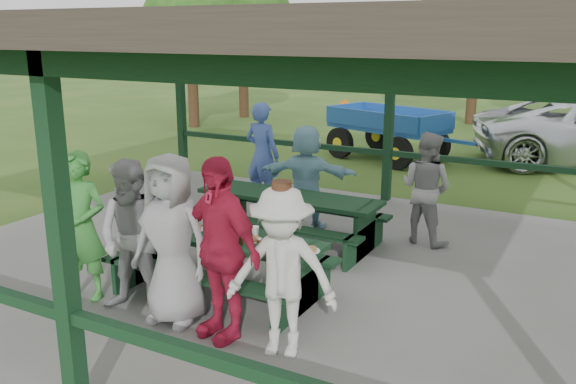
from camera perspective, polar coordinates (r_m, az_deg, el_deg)
The scene contains 18 objects.
ground at distance 8.45m, azimuth 0.33°, elevation -7.46°, with size 90.00×90.00×0.00m, color #2D541A.
concrete_slab at distance 8.43m, azimuth 0.33°, elevation -7.15°, with size 10.00×8.00×0.10m, color slate.
pavilion_structure at distance 7.81m, azimuth 0.37°, elevation 14.55°, with size 10.60×8.60×3.24m.
picnic_table_near at distance 7.44m, azimuth -6.25°, elevation -5.98°, with size 2.57×1.39×0.75m.
picnic_table_far at distance 9.14m, azimuth 0.05°, elevation -1.86°, with size 2.80×1.39×0.75m.
table_setting at distance 7.44m, azimuth -6.87°, elevation -3.47°, with size 2.45×0.45×0.10m.
contestant_green at distance 7.54m, azimuth -18.76°, elevation -3.08°, with size 0.65×0.43×1.78m, color #3A8C37.
contestant_grey_left at distance 7.00m, azimuth -14.18°, elevation -4.16°, with size 0.86×0.67×1.77m, color #97979A.
contestant_grey_mid at distance 6.67m, azimuth -10.85°, elevation -4.40°, with size 0.92×0.60×1.89m, color #979799.
contestant_red at distance 6.27m, azimuth -6.45°, elevation -5.29°, with size 1.13×0.47×1.93m, color #C11D40.
contestant_white_fedora at distance 5.92m, azimuth -0.59°, elevation -7.54°, with size 1.22×0.87×1.77m.
spectator_lblue at distance 9.72m, azimuth 1.75°, elevation 1.41°, with size 1.57×0.50×1.69m, color #8AC2D6.
spectator_blue at distance 10.96m, azimuth -2.41°, elevation 3.50°, with size 0.69×0.46×1.90m, color #4663B7.
spectator_grey at distance 9.29m, azimuth 12.80°, elevation 0.37°, with size 0.82×0.64×1.69m, color gray.
farm_trailer at distance 15.79m, azimuth 9.34°, elevation 5.53°, with size 4.00×2.51×1.40m.
tree_far_left at distance 23.26m, azimuth -4.30°, elevation 16.21°, with size 3.55×3.55×5.55m.
tree_left at distance 22.41m, azimuth 17.44°, elevation 16.35°, with size 3.81×3.81×5.95m.
tree_edge_left at distance 21.03m, azimuth -9.12°, elevation 15.15°, with size 3.19×3.19×4.98m.
Camera 1 is at (3.68, -6.89, 3.22)m, focal length 38.00 mm.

